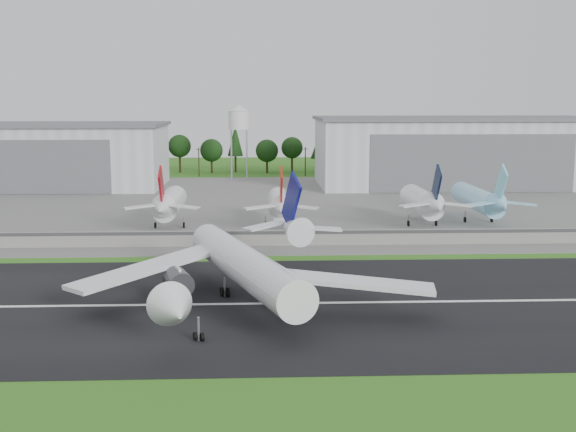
{
  "coord_description": "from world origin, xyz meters",
  "views": [
    {
      "loc": [
        2.33,
        -98.19,
        31.29
      ],
      "look_at": [
        8.12,
        40.0,
        9.0
      ],
      "focal_mm": 45.0,
      "sensor_mm": 36.0,
      "label": 1
    }
  ],
  "objects_px": {
    "main_airliner": "(244,274)",
    "parked_jet_navy": "(424,202)",
    "parked_jet_red_b": "(280,204)",
    "parked_jet_skyblue": "(481,200)",
    "parked_jet_red_a": "(168,204)"
  },
  "relations": [
    {
      "from": "main_airliner",
      "to": "parked_jet_navy",
      "type": "height_order",
      "value": "main_airliner"
    },
    {
      "from": "parked_jet_red_b",
      "to": "parked_jet_skyblue",
      "type": "relative_size",
      "value": 0.84
    },
    {
      "from": "parked_jet_red_a",
      "to": "parked_jet_skyblue",
      "type": "bearing_deg",
      "value": 3.63
    },
    {
      "from": "parked_jet_navy",
      "to": "main_airliner",
      "type": "bearing_deg",
      "value": -122.88
    },
    {
      "from": "parked_jet_navy",
      "to": "parked_jet_skyblue",
      "type": "bearing_deg",
      "value": 17.54
    },
    {
      "from": "parked_jet_navy",
      "to": "parked_jet_red_a",
      "type": "bearing_deg",
      "value": -179.99
    },
    {
      "from": "main_airliner",
      "to": "parked_jet_navy",
      "type": "relative_size",
      "value": 1.84
    },
    {
      "from": "parked_jet_navy",
      "to": "parked_jet_skyblue",
      "type": "xyz_separation_m",
      "value": [
        15.76,
        4.98,
        -0.2
      ]
    },
    {
      "from": "parked_jet_red_b",
      "to": "parked_jet_navy",
      "type": "bearing_deg",
      "value": 0.07
    },
    {
      "from": "parked_jet_red_a",
      "to": "parked_jet_navy",
      "type": "relative_size",
      "value": 1.0
    },
    {
      "from": "main_airliner",
      "to": "parked_jet_red_a",
      "type": "distance_m",
      "value": 69.81
    },
    {
      "from": "parked_jet_red_b",
      "to": "parked_jet_navy",
      "type": "relative_size",
      "value": 1.0
    },
    {
      "from": "parked_jet_red_a",
      "to": "parked_jet_red_b",
      "type": "height_order",
      "value": "parked_jet_red_a"
    },
    {
      "from": "parked_jet_red_b",
      "to": "parked_jet_skyblue",
      "type": "distance_m",
      "value": 51.75
    },
    {
      "from": "main_airliner",
      "to": "parked_jet_red_a",
      "type": "height_order",
      "value": "main_airliner"
    }
  ]
}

